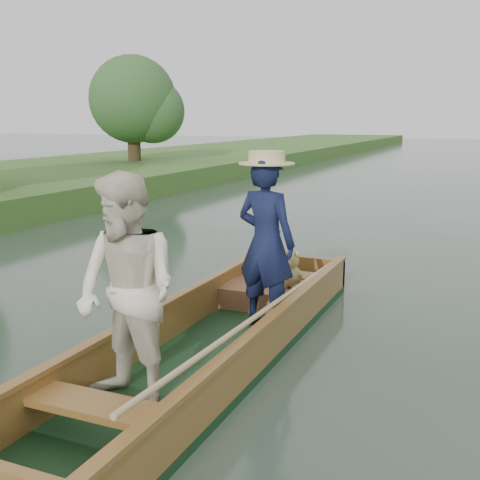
% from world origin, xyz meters
% --- Properties ---
extents(ground, '(120.00, 120.00, 0.00)m').
position_xyz_m(ground, '(0.00, 0.00, 0.00)').
color(ground, '#283D30').
rests_on(ground, ground).
extents(trees_far, '(22.59, 13.30, 4.57)m').
position_xyz_m(trees_far, '(0.72, 7.36, 2.59)').
color(trees_far, '#47331E').
rests_on(trees_far, ground).
extents(punt, '(1.12, 5.00, 1.75)m').
position_xyz_m(punt, '(0.01, -0.14, 0.58)').
color(punt, '#133319').
rests_on(punt, ground).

